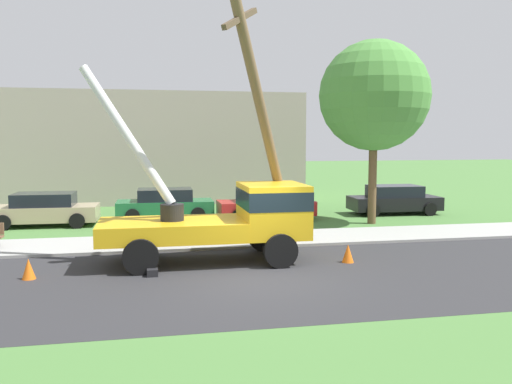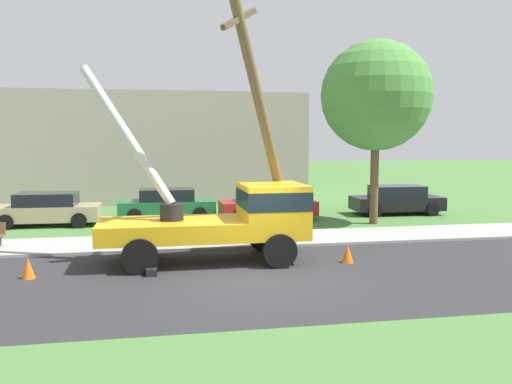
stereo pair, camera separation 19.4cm
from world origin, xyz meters
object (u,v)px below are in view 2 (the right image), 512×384
at_px(utility_truck, 231,215).
at_px(leaning_utility_pole, 264,124).
at_px(parked_sedan_red, 268,204).
at_px(roadside_tree_near, 376,96).
at_px(traffic_cone_behind, 28,268).
at_px(parked_sedan_tan, 47,209).
at_px(parked_sedan_green, 167,204).
at_px(parked_sedan_black, 397,200).
at_px(traffic_cone_ahead, 348,254).

distance_m(utility_truck, leaning_utility_pole, 3.05).
relative_size(parked_sedan_red, roadside_tree_near, 0.55).
relative_size(traffic_cone_behind, parked_sedan_tan, 0.13).
height_order(parked_sedan_green, roadside_tree_near, roadside_tree_near).
xyz_separation_m(traffic_cone_behind, parked_sedan_green, (3.91, 10.17, 0.43)).
xyz_separation_m(leaning_utility_pole, parked_sedan_green, (-2.86, 8.58, -3.49)).
height_order(parked_sedan_black, roadside_tree_near, roadside_tree_near).
relative_size(parked_sedan_tan, parked_sedan_red, 1.01).
bearing_deg(roadside_tree_near, traffic_cone_behind, -151.03).
xyz_separation_m(leaning_utility_pole, traffic_cone_behind, (-6.77, -1.59, -3.93)).
bearing_deg(roadside_tree_near, leaning_utility_pole, -137.66).
xyz_separation_m(traffic_cone_behind, parked_sedan_black, (15.14, 9.72, 0.43)).
bearing_deg(roadside_tree_near, parked_sedan_tan, 171.45).
relative_size(utility_truck, parked_sedan_red, 1.53).
xyz_separation_m(utility_truck, traffic_cone_behind, (-5.64, -1.14, -1.13)).
distance_m(traffic_cone_behind, parked_sedan_red, 12.50).
bearing_deg(roadside_tree_near, parked_sedan_red, 154.46).
xyz_separation_m(utility_truck, traffic_cone_ahead, (3.43, -0.96, -1.13)).
distance_m(leaning_utility_pole, parked_sedan_black, 12.18).
bearing_deg(utility_truck, roadside_tree_near, 39.67).
bearing_deg(parked_sedan_red, parked_sedan_tan, 179.76).
bearing_deg(roadside_tree_near, traffic_cone_ahead, -118.50).
height_order(parked_sedan_tan, parked_sedan_red, same).
distance_m(utility_truck, parked_sedan_red, 8.54).
distance_m(traffic_cone_ahead, parked_sedan_tan, 13.68).
bearing_deg(roadside_tree_near, parked_sedan_black, 48.47).
xyz_separation_m(traffic_cone_behind, parked_sedan_tan, (-1.21, 9.21, 0.43)).
relative_size(parked_sedan_red, parked_sedan_black, 0.99).
xyz_separation_m(parked_sedan_green, parked_sedan_red, (4.58, -1.00, 0.00)).
relative_size(parked_sedan_tan, parked_sedan_green, 1.00).
height_order(parked_sedan_green, parked_sedan_red, same).
distance_m(traffic_cone_ahead, parked_sedan_red, 9.01).
xyz_separation_m(parked_sedan_green, roadside_tree_near, (8.91, -3.07, 4.86)).
relative_size(utility_truck, parked_sedan_black, 1.52).
bearing_deg(parked_sedan_green, traffic_cone_ahead, -62.69).
height_order(leaning_utility_pole, parked_sedan_tan, leaning_utility_pole).
bearing_deg(traffic_cone_behind, traffic_cone_ahead, 1.17).
bearing_deg(leaning_utility_pole, parked_sedan_green, 108.44).
bearing_deg(leaning_utility_pole, parked_sedan_black, 44.18).
height_order(traffic_cone_behind, roadside_tree_near, roadside_tree_near).
bearing_deg(parked_sedan_black, utility_truck, -137.93).
relative_size(leaning_utility_pole, parked_sedan_black, 1.85).
distance_m(utility_truck, parked_sedan_tan, 10.61).
bearing_deg(parked_sedan_black, roadside_tree_near, -131.53).
distance_m(utility_truck, traffic_cone_behind, 5.86).
relative_size(traffic_cone_ahead, parked_sedan_tan, 0.13).
relative_size(parked_sedan_black, roadside_tree_near, 0.56).
bearing_deg(traffic_cone_ahead, utility_truck, 164.39).
relative_size(leaning_utility_pole, traffic_cone_behind, 14.74).
relative_size(traffic_cone_ahead, parked_sedan_green, 0.13).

